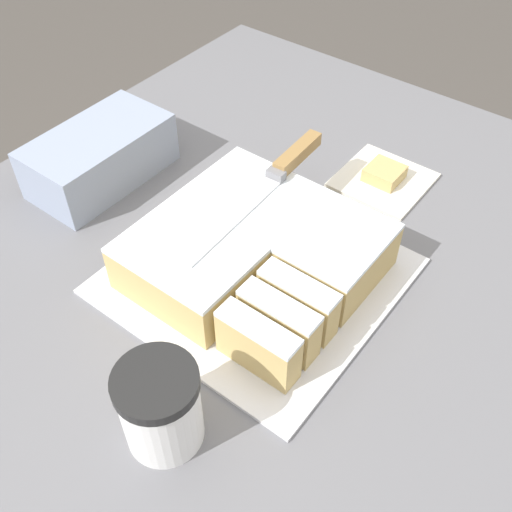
{
  "coord_description": "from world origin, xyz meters",
  "views": [
    {
      "loc": [
        -0.41,
        -0.35,
        1.56
      ],
      "look_at": [
        0.06,
        0.01,
        0.94
      ],
      "focal_mm": 42.0,
      "sensor_mm": 36.0,
      "label": 1
    }
  ],
  "objects_px": {
    "storage_box": "(100,156)",
    "knife": "(282,168)",
    "brownie": "(384,173)",
    "coffee_cup": "(161,407)",
    "cake_board": "(256,276)",
    "cake": "(255,252)"
  },
  "relations": [
    {
      "from": "coffee_cup",
      "to": "brownie",
      "type": "height_order",
      "value": "coffee_cup"
    },
    {
      "from": "cake",
      "to": "cake_board",
      "type": "bearing_deg",
      "value": -133.53
    },
    {
      "from": "cake",
      "to": "knife",
      "type": "bearing_deg",
      "value": 20.13
    },
    {
      "from": "knife",
      "to": "coffee_cup",
      "type": "distance_m",
      "value": 0.42
    },
    {
      "from": "brownie",
      "to": "storage_box",
      "type": "xyz_separation_m",
      "value": [
        -0.29,
        0.4,
        0.03
      ]
    },
    {
      "from": "cake_board",
      "to": "coffee_cup",
      "type": "relative_size",
      "value": 3.21
    },
    {
      "from": "knife",
      "to": "storage_box",
      "type": "xyz_separation_m",
      "value": [
        -0.11,
        0.3,
        -0.05
      ]
    },
    {
      "from": "storage_box",
      "to": "knife",
      "type": "bearing_deg",
      "value": -69.54
    },
    {
      "from": "coffee_cup",
      "to": "cake",
      "type": "bearing_deg",
      "value": 15.11
    },
    {
      "from": "brownie",
      "to": "storage_box",
      "type": "distance_m",
      "value": 0.49
    },
    {
      "from": "coffee_cup",
      "to": "storage_box",
      "type": "distance_m",
      "value": 0.51
    },
    {
      "from": "cake_board",
      "to": "coffee_cup",
      "type": "height_order",
      "value": "coffee_cup"
    },
    {
      "from": "knife",
      "to": "storage_box",
      "type": "bearing_deg",
      "value": -72.1
    },
    {
      "from": "knife",
      "to": "brownie",
      "type": "distance_m",
      "value": 0.21
    },
    {
      "from": "brownie",
      "to": "knife",
      "type": "bearing_deg",
      "value": 152.26
    },
    {
      "from": "cake",
      "to": "coffee_cup",
      "type": "bearing_deg",
      "value": -164.89
    },
    {
      "from": "brownie",
      "to": "cake",
      "type": "bearing_deg",
      "value": 171.78
    },
    {
      "from": "cake_board",
      "to": "brownie",
      "type": "xyz_separation_m",
      "value": [
        0.32,
        -0.04,
        0.01
      ]
    },
    {
      "from": "knife",
      "to": "brownie",
      "type": "xyz_separation_m",
      "value": [
        0.18,
        -0.09,
        -0.08
      ]
    },
    {
      "from": "coffee_cup",
      "to": "storage_box",
      "type": "relative_size",
      "value": 0.48
    },
    {
      "from": "cake_board",
      "to": "brownie",
      "type": "bearing_deg",
      "value": -7.11
    },
    {
      "from": "knife",
      "to": "cake",
      "type": "bearing_deg",
      "value": 17.57
    }
  ]
}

